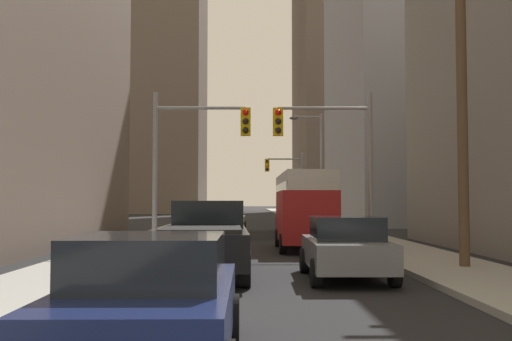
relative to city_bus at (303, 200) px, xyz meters
name	(u,v)px	position (x,y,z in m)	size (l,w,h in m)	color
sidewalk_left	(196,222)	(-7.50, 17.73, -1.85)	(2.96, 160.00, 0.15)	#9E9E99
sidewalk_right	(312,222)	(2.38, 17.73, -1.85)	(2.96, 160.00, 0.15)	#9E9E99
city_bus	(303,200)	(0.00, 0.00, 0.00)	(2.67, 11.51, 3.40)	silver
pickup_truck_black	(206,239)	(-4.18, -19.10, -1.00)	(2.20, 5.46, 1.90)	black
cargo_van_red	(305,217)	(-0.93, -11.03, -0.64)	(2.16, 5.23, 2.26)	maroon
sedan_navy	(151,301)	(-4.24, -27.41, -1.16)	(1.95, 4.21, 1.52)	#141E4C
sedan_grey	(346,248)	(-0.78, -19.67, -1.16)	(1.95, 4.23, 1.52)	slate
sedan_maroon	(223,223)	(-4.37, -3.06, -1.16)	(1.95, 4.22, 1.52)	maroon
sedan_beige	(230,219)	(-4.20, 2.01, -1.16)	(1.95, 4.23, 1.52)	#C6B793
traffic_signal_near_left	(197,144)	(-5.06, -11.57, 2.11)	(3.69, 0.44, 6.00)	gray
traffic_signal_near_right	(328,144)	(-0.10, -11.57, 2.11)	(3.77, 0.44, 6.00)	gray
traffic_signal_far_right	(286,175)	(0.14, 16.53, 2.09)	(3.26, 0.44, 6.00)	gray
utility_pole_right	(462,88)	(2.67, -18.07, 3.03)	(2.20, 0.28, 9.38)	brown
street_lamp_right	(316,160)	(1.28, 4.37, 2.58)	(2.12, 0.32, 7.50)	gray
building_left_far_tower	(139,8)	(-20.09, 59.50, 30.16)	(20.19, 18.57, 64.17)	#66564C
building_right_mid_block	(477,84)	(16.47, 16.63, 9.93)	(23.46, 20.93, 23.73)	#93939E
building_right_far_highrise	(365,22)	(15.80, 61.24, 28.59)	(21.65, 26.47, 61.04)	#66564C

